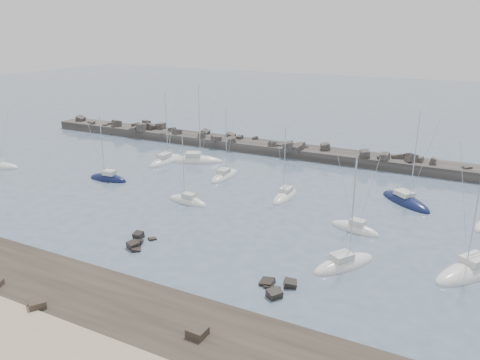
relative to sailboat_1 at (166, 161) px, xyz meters
name	(u,v)px	position (x,y,z in m)	size (l,w,h in m)	color
ground	(209,224)	(22.66, -21.61, -0.15)	(400.00, 400.00, 0.00)	#4B5F76
rock_shelf	(91,308)	(22.85, -43.61, -0.14)	(140.00, 12.00, 2.03)	#2A231D
rock_cluster_near	(137,244)	(18.17, -31.02, 0.00)	(3.29, 4.70, 1.43)	black
rock_cluster_far	(277,288)	(37.11, -32.57, -0.03)	(3.88, 4.24, 1.42)	black
breakwater	(270,150)	(14.99, 16.34, 0.19)	(115.00, 7.20, 4.95)	#312E2C
sailboat_1	(166,161)	(0.00, 0.00, 0.00)	(3.30, 9.32, 14.62)	white
sailboat_2	(108,179)	(-2.29, -13.53, 0.01)	(7.48, 2.80, 11.91)	#0F173E
sailboat_3	(225,176)	(14.74, -3.01, -0.02)	(2.70, 8.17, 12.87)	white
sailboat_4	(196,161)	(5.11, 2.94, -0.01)	(10.61, 6.97, 16.05)	white
sailboat_5	(188,201)	(15.71, -16.21, -0.02)	(7.11, 2.92, 11.07)	white
sailboat_6	(285,197)	(27.93, -7.54, -0.02)	(2.44, 7.64, 12.09)	white
sailboat_7	(344,265)	(41.83, -24.65, -0.02)	(6.71, 8.34, 13.11)	white
sailboat_8	(405,202)	(44.82, -1.52, -0.01)	(9.24, 8.43, 15.05)	#0F173E
sailboat_9	(355,229)	(40.53, -14.70, -0.01)	(7.08, 3.55, 10.94)	white
sailboat_11	(470,272)	(54.33, -20.00, -0.01)	(8.44, 10.52, 16.44)	white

